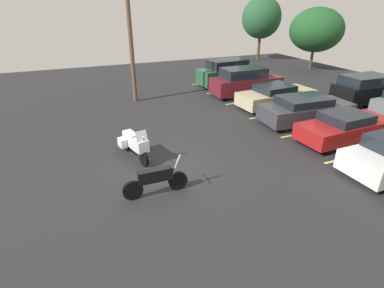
# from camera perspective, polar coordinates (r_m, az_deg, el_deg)

# --- Properties ---
(ground) EXTENTS (44.00, 44.00, 0.10)m
(ground) POSITION_cam_1_polar(r_m,az_deg,el_deg) (11.78, -4.87, -4.51)
(ground) COLOR #262628
(motorcycle_touring) EXTENTS (2.28, 1.02, 1.45)m
(motorcycle_touring) POSITION_cam_1_polar(r_m,az_deg,el_deg) (12.22, -10.95, 0.13)
(motorcycle_touring) COLOR black
(motorcycle_touring) RESTS_ON ground
(motorcycle_second) EXTENTS (0.62, 2.21, 1.33)m
(motorcycle_second) POSITION_cam_1_polar(r_m,az_deg,el_deg) (9.91, -6.89, -6.84)
(motorcycle_second) COLOR black
(motorcycle_second) RESTS_ON ground
(parking_stripes) EXTENTS (22.02, 4.60, 0.01)m
(parking_stripes) POSITION_cam_1_polar(r_m,az_deg,el_deg) (16.29, 23.02, 2.45)
(parking_stripes) COLOR #EAE066
(parking_stripes) RESTS_ON ground
(car_green) EXTENTS (2.14, 5.01, 1.95)m
(car_green) POSITION_cam_1_polar(r_m,az_deg,el_deg) (23.56, 7.10, 13.38)
(car_green) COLOR #235638
(car_green) RESTS_ON ground
(car_maroon) EXTENTS (1.94, 4.81, 1.88)m
(car_maroon) POSITION_cam_1_polar(r_m,az_deg,el_deg) (21.00, 10.18, 11.63)
(car_maroon) COLOR maroon
(car_maroon) RESTS_ON ground
(car_champagne) EXTENTS (2.11, 4.91, 1.39)m
(car_champagne) POSITION_cam_1_polar(r_m,az_deg,el_deg) (18.97, 15.75, 8.86)
(car_champagne) COLOR #C1B289
(car_champagne) RESTS_ON ground
(car_charcoal) EXTENTS (2.20, 4.95, 1.43)m
(car_charcoal) POSITION_cam_1_polar(r_m,az_deg,el_deg) (16.82, 20.90, 6.17)
(car_charcoal) COLOR #38383D
(car_charcoal) RESTS_ON ground
(car_red) EXTENTS (1.91, 4.70, 1.36)m
(car_red) POSITION_cam_1_polar(r_m,az_deg,el_deg) (15.31, 27.30, 2.90)
(car_red) COLOR maroon
(car_red) RESTS_ON ground
(car_far_black) EXTENTS (2.05, 4.36, 1.79)m
(car_far_black) POSITION_cam_1_polar(r_m,az_deg,el_deg) (21.91, 30.48, 9.06)
(car_far_black) COLOR black
(car_far_black) RESTS_ON ground
(utility_pole) EXTENTS (1.65, 0.95, 7.88)m
(utility_pole) POSITION_cam_1_polar(r_m,az_deg,el_deg) (19.19, -11.75, 19.85)
(utility_pole) COLOR brown
(utility_pole) RESTS_ON ground
(tree_right) EXTENTS (4.10, 4.10, 6.46)m
(tree_right) POSITION_cam_1_polar(r_m,az_deg,el_deg) (34.93, 13.18, 22.49)
(tree_right) COLOR #4C3823
(tree_right) RESTS_ON ground
(tree_center_left) EXTENTS (4.75, 4.75, 5.49)m
(tree_center_left) POSITION_cam_1_polar(r_m,az_deg,el_deg) (31.01, 22.74, 19.51)
(tree_center_left) COLOR #4C3823
(tree_center_left) RESTS_ON ground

